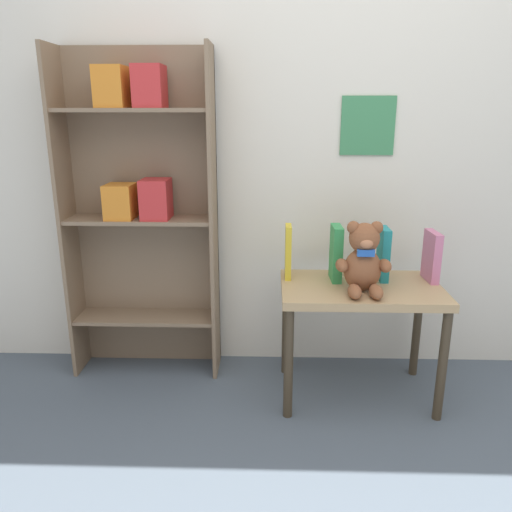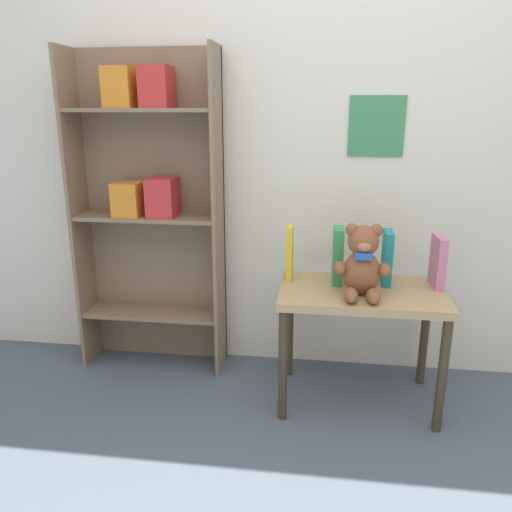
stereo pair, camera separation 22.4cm
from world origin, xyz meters
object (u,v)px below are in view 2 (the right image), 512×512
Objects in this scene: teddy_bear at (362,264)px; book_standing_teal at (386,258)px; book_standing_pink at (437,262)px; display_table at (360,306)px; book_standing_yellow at (289,253)px; bookshelf_side at (149,197)px; book_standing_green at (337,255)px.

book_standing_teal is at bearing 54.13° from teddy_bear.
book_standing_teal reaches higher than book_standing_pink.
display_table is 2.84× the size of book_standing_yellow.
teddy_bear is at bearing -157.67° from book_standing_pink.
book_standing_pink is (0.34, 0.16, -0.03)m from teddy_bear.
bookshelf_side reaches higher than book_standing_teal.
teddy_bear is 1.22× the size of book_standing_yellow.
book_standing_green reaches higher than display_table.
book_standing_yellow is at bearing 151.25° from teddy_bear.
teddy_bear is 1.34× the size of book_standing_pink.
book_standing_yellow is 1.04× the size of book_standing_teal.
book_standing_green is 1.11× the size of book_standing_pink.
book_standing_yellow is at bearing -12.42° from bookshelf_side.
book_standing_yellow is at bearing 179.66° from book_standing_teal.
book_standing_pink is (0.65, -0.01, -0.01)m from book_standing_yellow.
book_standing_green is (-0.10, 0.15, -0.01)m from teddy_bear.
book_standing_yellow is at bearing 163.18° from display_table.
display_table is 2.32× the size of teddy_bear.
bookshelf_side is 6.93× the size of book_standing_pink.
book_standing_pink is at bearing -0.49° from book_standing_green.
bookshelf_side reaches higher than book_standing_yellow.
teddy_bear is at bearing -17.80° from bookshelf_side.
book_standing_teal is at bearing 40.50° from display_table.
teddy_bear is at bearing -28.59° from book_standing_yellow.
book_standing_yellow is at bearing 173.27° from book_standing_green.
teddy_bear is 0.36m from book_standing_yellow.
book_standing_teal is (0.12, 0.17, -0.02)m from teddy_bear.
display_table is at bearing -139.08° from book_standing_teal.
bookshelf_side is 1.14m from display_table.
bookshelf_side is 6.24× the size of book_standing_green.
book_standing_pink reaches higher than display_table.
bookshelf_side is at bearing 167.74° from book_standing_yellow.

